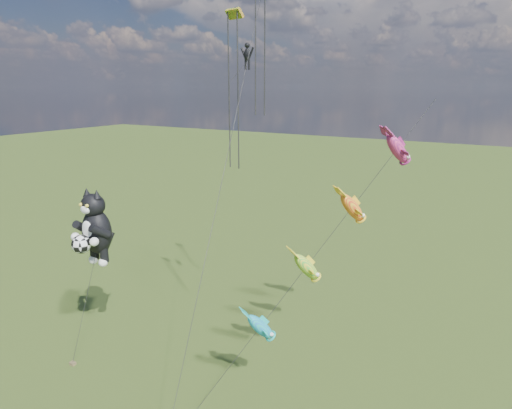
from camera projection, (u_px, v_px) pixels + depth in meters
The scene contains 4 objects.
ground at pixel (19, 367), 30.09m from camera, with size 300.00×300.00×0.00m, color #20350D.
cat_kite_rig at pixel (94, 228), 30.03m from camera, with size 2.56×4.16×12.30m.
fish_windsock_rig at pixel (329, 238), 25.64m from camera, with size 10.19×12.44×18.39m.
parafoil_rig at pixel (246, 57), 25.78m from camera, with size 4.54×17.14×25.94m.
Camera 1 is at (27.49, -14.06, 19.06)m, focal length 30.00 mm.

